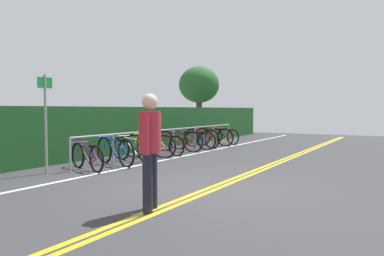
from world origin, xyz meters
TOP-DOWN VIEW (x-y plane):
  - ground_plane at (0.00, 0.00)m, footprint 33.05×12.74m
  - centre_line_yellow_inner at (0.00, -0.08)m, footprint 29.74×0.10m
  - centre_line_yellow_outer at (0.00, 0.08)m, footprint 29.74×0.10m
  - bike_lane_stripe_white at (0.00, 2.97)m, footprint 29.74×0.12m
  - bike_rack at (4.36, 3.69)m, footprint 8.82×0.05m
  - bicycle_0 at (0.41, 3.60)m, footprint 0.61×1.56m
  - bicycle_1 at (1.38, 3.58)m, footprint 0.64×1.75m
  - bicycle_2 at (2.20, 3.62)m, footprint 0.46×1.74m
  - bicycle_3 at (3.00, 3.67)m, footprint 0.63×1.62m
  - bicycle_4 at (3.90, 3.73)m, footprint 0.54×1.74m
  - bicycle_5 at (4.86, 3.78)m, footprint 0.46×1.78m
  - bicycle_6 at (5.67, 3.71)m, footprint 0.56×1.72m
  - bicycle_7 at (6.50, 3.78)m, footprint 0.58×1.73m
  - bicycle_8 at (7.37, 3.71)m, footprint 0.46×1.79m
  - bicycle_9 at (8.32, 3.69)m, footprint 0.64×1.57m
  - pedestrian at (-1.81, 0.09)m, footprint 0.46×0.32m
  - sign_post_near at (-0.47, 3.96)m, footprint 0.36×0.06m
  - hedge_backdrop at (5.86, 5.54)m, footprint 17.77×1.33m
  - tree_mid at (13.11, 7.58)m, footprint 2.32×2.32m

SIDE VIEW (x-z plane):
  - ground_plane at x=0.00m, z-range -0.05..0.00m
  - centre_line_yellow_inner at x=0.00m, z-range 0.00..0.00m
  - centre_line_yellow_outer at x=0.00m, z-range 0.00..0.00m
  - bike_lane_stripe_white at x=0.00m, z-range 0.00..0.00m
  - bicycle_0 at x=0.41m, z-range -0.02..0.66m
  - bicycle_9 at x=8.32m, z-range -0.02..0.66m
  - bicycle_4 at x=3.90m, z-range -0.02..0.67m
  - bicycle_6 at x=5.67m, z-range -0.02..0.68m
  - bicycle_2 at x=2.20m, z-range -0.02..0.71m
  - bicycle_3 at x=3.00m, z-range -0.02..0.73m
  - bicycle_7 at x=6.50m, z-range -0.02..0.73m
  - bicycle_8 at x=7.37m, z-range -0.02..0.73m
  - bicycle_1 at x=1.38m, z-range -0.02..0.73m
  - bicycle_5 at x=4.86m, z-range -0.02..0.74m
  - bike_rack at x=4.36m, z-range 0.21..1.02m
  - hedge_backdrop at x=5.86m, z-range 0.00..1.53m
  - pedestrian at x=-1.81m, z-range 0.13..1.80m
  - sign_post_near at x=-0.47m, z-range 0.23..2.45m
  - tree_mid at x=13.11m, z-range 0.87..4.79m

